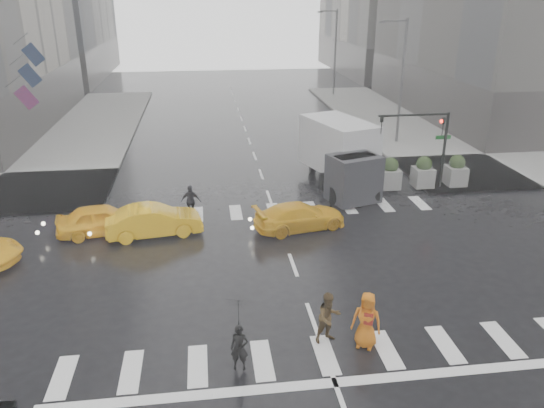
{
  "coord_description": "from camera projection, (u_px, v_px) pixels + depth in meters",
  "views": [
    {
      "loc": [
        -3.48,
        -19.42,
        10.67
      ],
      "look_at": [
        -0.63,
        2.0,
        1.99
      ],
      "focal_mm": 35.0,
      "sensor_mm": 36.0,
      "label": 1
    }
  ],
  "objects": [
    {
      "name": "planter_mid",
      "position": [
        423.0,
        172.0,
        30.54
      ],
      "size": [
        1.1,
        1.1,
        1.8
      ],
      "color": "slate",
      "rests_on": "ground"
    },
    {
      "name": "pedestrian_brown",
      "position": [
        329.0,
        317.0,
        17.12
      ],
      "size": [
        1.02,
        0.9,
        1.77
      ],
      "primitive_type": "imported",
      "rotation": [
        0.0,
        0.0,
        0.31
      ],
      "color": "#423017",
      "rests_on": "ground"
    },
    {
      "name": "planter_east",
      "position": [
        456.0,
        171.0,
        30.79
      ],
      "size": [
        1.1,
        1.1,
        1.8
      ],
      "color": "slate",
      "rests_on": "ground"
    },
    {
      "name": "sidewalk_ne",
      "position": [
        505.0,
        140.0,
        40.72
      ],
      "size": [
        35.0,
        35.0,
        0.15
      ],
      "primitive_type": "cube",
      "color": "slate",
      "rests_on": "ground"
    },
    {
      "name": "taxi_front",
      "position": [
        103.0,
        219.0,
        24.91
      ],
      "size": [
        4.42,
        2.41,
        1.43
      ],
      "primitive_type": "imported",
      "rotation": [
        0.0,
        0.0,
        1.75
      ],
      "color": "#FDB60D",
      "rests_on": "ground"
    },
    {
      "name": "road_markings",
      "position": [
        293.0,
        265.0,
        22.26
      ],
      "size": [
        18.0,
        48.0,
        0.01
      ],
      "primitive_type": null,
      "color": "silver",
      "rests_on": "ground"
    },
    {
      "name": "street_lamp_far",
      "position": [
        334.0,
        49.0,
        56.71
      ],
      "size": [
        2.15,
        0.22,
        9.0
      ],
      "color": "#59595B",
      "rests_on": "ground"
    },
    {
      "name": "ground",
      "position": [
        293.0,
        265.0,
        22.27
      ],
      "size": [
        120.0,
        120.0,
        0.0
      ],
      "primitive_type": "plane",
      "color": "black",
      "rests_on": "ground"
    },
    {
      "name": "flag_cluster",
      "position": [
        25.0,
        73.0,
        35.34
      ],
      "size": [
        2.87,
        3.06,
        4.69
      ],
      "color": "#59595B",
      "rests_on": "ground"
    },
    {
      "name": "pedestrian_far_b",
      "position": [
        336.0,
        182.0,
        29.67
      ],
      "size": [
        1.09,
        1.02,
        1.5
      ],
      "primitive_type": "imported",
      "rotation": [
        0.0,
        0.0,
        2.46
      ],
      "color": "black",
      "rests_on": "ground"
    },
    {
      "name": "pedestrian_orange",
      "position": [
        367.0,
        320.0,
        16.83
      ],
      "size": [
        1.12,
        0.98,
        1.93
      ],
      "rotation": [
        0.0,
        0.0,
        -0.48
      ],
      "color": "#C6620E",
      "rests_on": "ground"
    },
    {
      "name": "street_lamp_near",
      "position": [
        400.0,
        77.0,
        38.31
      ],
      "size": [
        2.15,
        0.22,
        9.0
      ],
      "color": "#59595B",
      "rests_on": "ground"
    },
    {
      "name": "pedestrian_far_a",
      "position": [
        191.0,
        201.0,
        26.7
      ],
      "size": [
        1.09,
        0.78,
        1.7
      ],
      "primitive_type": "imported",
      "rotation": [
        0.0,
        0.0,
        2.95
      ],
      "color": "black",
      "rests_on": "ground"
    },
    {
      "name": "taxi_rear",
      "position": [
        300.0,
        216.0,
        25.44
      ],
      "size": [
        4.23,
        2.64,
        1.29
      ],
      "primitive_type": "imported",
      "rotation": [
        0.0,
        0.0,
        1.8
      ],
      "color": "#FDB60D",
      "rests_on": "ground"
    },
    {
      "name": "pedestrian_black",
      "position": [
        239.0,
        322.0,
        15.54
      ],
      "size": [
        1.14,
        1.15,
        2.43
      ],
      "rotation": [
        0.0,
        0.0,
        -0.2
      ],
      "color": "black",
      "rests_on": "ground"
    },
    {
      "name": "taxi_mid",
      "position": [
        154.0,
        221.0,
        24.73
      ],
      "size": [
        4.6,
        2.18,
        1.46
      ],
      "primitive_type": "imported",
      "rotation": [
        0.0,
        0.0,
        1.72
      ],
      "color": "#FDB60D",
      "rests_on": "ground"
    },
    {
      "name": "box_truck",
      "position": [
        342.0,
        154.0,
        30.52
      ],
      "size": [
        2.63,
        7.01,
        3.73
      ],
      "rotation": [
        0.0,
        0.0,
        0.31
      ],
      "color": "silver",
      "rests_on": "ground"
    },
    {
      "name": "planter_west",
      "position": [
        390.0,
        174.0,
        30.3
      ],
      "size": [
        1.1,
        1.1,
        1.8
      ],
      "color": "slate",
      "rests_on": "ground"
    },
    {
      "name": "traffic_signal_pole",
      "position": [
        429.0,
        135.0,
        29.53
      ],
      "size": [
        4.45,
        0.42,
        4.5
      ],
      "color": "black",
      "rests_on": "ground"
    }
  ]
}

